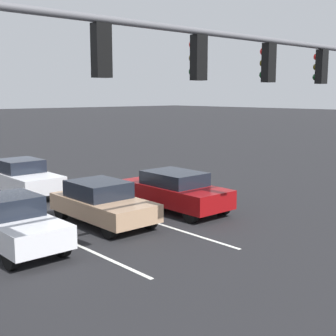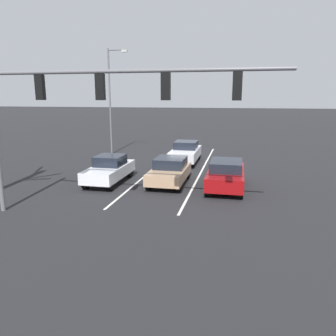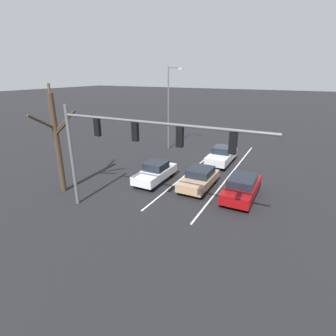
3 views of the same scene
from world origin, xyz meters
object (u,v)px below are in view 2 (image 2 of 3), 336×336
traffic_signal_gantry (86,100)px  street_lamp_right_shoulder (112,96)px  car_tan_midlane_front (170,171)px  car_maroon_leftlane_front (226,174)px  car_white_rightlane_front (109,169)px  car_silver_midlane_second (186,152)px

traffic_signal_gantry → street_lamp_right_shoulder: (4.77, -14.40, 0.19)m
car_tan_midlane_front → traffic_signal_gantry: size_ratio=0.35×
car_tan_midlane_front → traffic_signal_gantry: 7.35m
car_maroon_leftlane_front → street_lamp_right_shoulder: street_lamp_right_shoulder is taller
car_white_rightlane_front → street_lamp_right_shoulder: 10.45m
car_white_rightlane_front → traffic_signal_gantry: 6.81m
car_white_rightlane_front → street_lamp_right_shoulder: size_ratio=0.49×
car_maroon_leftlane_front → traffic_signal_gantry: (5.07, 5.62, 3.92)m
car_maroon_leftlane_front → street_lamp_right_shoulder: bearing=-41.7°
car_maroon_leftlane_front → street_lamp_right_shoulder: size_ratio=0.53×
car_maroon_leftlane_front → car_silver_midlane_second: 7.06m
car_white_rightlane_front → street_lamp_right_shoulder: bearing=-69.7°
car_tan_midlane_front → street_lamp_right_shoulder: 11.62m
car_white_rightlane_front → car_silver_midlane_second: (-3.30, -6.53, 0.03)m
car_maroon_leftlane_front → car_white_rightlane_front: car_white_rightlane_front is taller
car_silver_midlane_second → traffic_signal_gantry: size_ratio=0.38×
car_maroon_leftlane_front → traffic_signal_gantry: traffic_signal_gantry is taller
street_lamp_right_shoulder → car_maroon_leftlane_front: bearing=138.3°
car_tan_midlane_front → car_silver_midlane_second: bearing=-89.1°
traffic_signal_gantry → street_lamp_right_shoulder: bearing=-71.7°
car_tan_midlane_front → street_lamp_right_shoulder: bearing=-51.7°
car_maroon_leftlane_front → traffic_signal_gantry: bearing=48.0°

